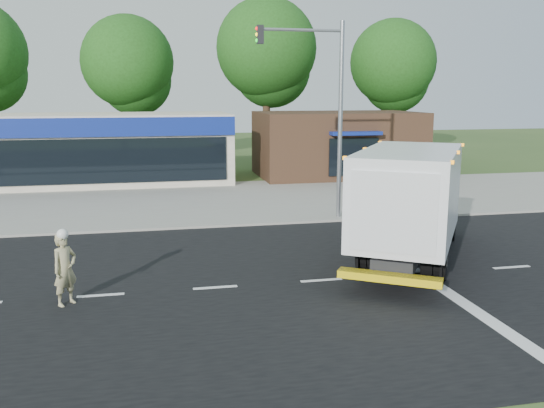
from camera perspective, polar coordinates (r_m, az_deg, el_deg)
The scene contains 11 objects.
ground at distance 16.43m, azimuth 4.91°, elevation -7.58°, with size 120.00×120.00×0.00m, color #385123.
road_asphalt at distance 16.42m, azimuth 4.91°, elevation -7.57°, with size 60.00×14.00×0.02m, color black.
sidewalk at distance 24.10m, azimuth -0.68°, elevation -1.36°, with size 60.00×2.40×0.12m, color gray.
parking_apron at distance 29.71m, azimuth -2.84°, elevation 0.90°, with size 60.00×9.00×0.02m, color gray.
lane_markings at distance 15.66m, azimuth 11.14°, elevation -8.63°, with size 55.20×7.00×0.01m.
ems_box_truck at distance 18.36m, azimuth 13.69°, elevation 0.82°, with size 6.47×8.19×3.60m.
emergency_worker at distance 15.20m, azimuth -19.84°, elevation -5.99°, with size 0.79×0.79×1.95m.
retail_strip_mall at distance 35.25m, azimuth -19.11°, elevation 5.19°, with size 18.00×6.20×4.00m.
brown_storefront at distance 36.87m, azimuth 6.51°, elevation 5.94°, with size 10.00×6.70×4.00m.
traffic_signal_pole at distance 23.53m, azimuth 5.31°, elevation 10.24°, with size 3.51×0.25×8.00m.
background_trees at distance 43.27m, azimuth -7.10°, elevation 13.80°, with size 36.77×7.39×12.10m.
Camera 1 is at (-4.54, -14.89, 5.23)m, focal length 38.00 mm.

